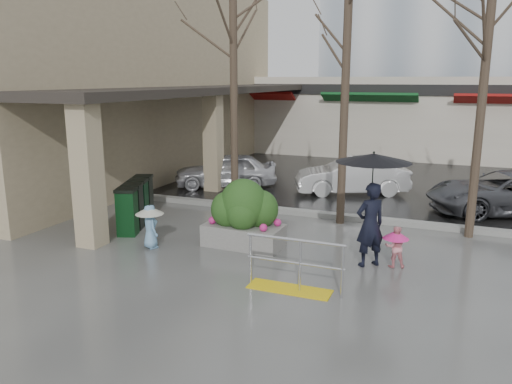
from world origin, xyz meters
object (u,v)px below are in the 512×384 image
Objects in this scene: tree_west at (233,36)px; child_pink at (395,243)px; news_boxes at (136,204)px; handrail at (293,271)px; tree_mideast at (488,37)px; woman at (372,195)px; car_a at (226,170)px; planter at (244,214)px; child_blue at (150,221)px; tree_midwest at (348,25)px; car_c at (507,193)px; car_b at (352,176)px.

tree_west reaches higher than child_pink.
tree_west is at bearing 30.27° from news_boxes.
tree_mideast is at bearing 56.81° from handrail.
woman is 8.72m from car_a.
planter is 3.42m from news_boxes.
tree_west is 5.82m from child_blue.
news_boxes is at bearing -9.62° from child_blue.
child_blue is (-5.50, -0.89, 0.12)m from child_pink.
tree_midwest is 1.54× the size of car_c.
woman is 1.16m from child_pink.
car_c is (1.02, 2.83, -4.23)m from tree_mideast.
woman is 3.08m from planter.
car_b is at bearing 72.66° from car_a.
child_blue is at bearing -15.21° from car_a.
car_b is (2.75, 3.73, -4.45)m from tree_west.
handrail is 2.56m from child_pink.
tree_west reaches higher than tree_mideast.
tree_mideast reaches higher than woman.
tree_midwest is at bearing 58.35° from planter.
car_b is (-1.72, 6.70, -0.93)m from woman.
news_boxes is (-8.39, -2.31, -4.25)m from tree_mideast.
handrail is 8.69m from car_c.
child_pink is 5.57m from child_blue.
child_blue is at bearing -73.25° from car_c.
handrail is at bearing 16.61° from woman.
child_blue is at bearing -46.38° from car_b.
child_pink is at bearing 23.13° from car_a.
tree_midwest is 3.70× the size of planter.
child_blue is 10.36m from car_c.
car_b reaches higher than child_pink.
tree_midwest is 3.32m from tree_mideast.
planter is at bearing -151.07° from tree_mideast.
woman is 0.54× the size of car_c.
child_pink is at bearing -117.82° from tree_mideast.
car_a is (-5.11, 7.87, 0.25)m from handrail.
woman is (4.47, -2.97, -3.53)m from tree_west.
tree_mideast is 9.69m from news_boxes.
planter reaches higher than car_a.
news_boxes is at bearing 154.62° from handrail.
woman reaches higher than car_a.
news_boxes is at bearing -155.64° from tree_midwest.
child_pink is 0.20× the size of car_c.
tree_west is 7.34m from child_pink.
tree_mideast is 1.70× the size of car_b.
child_blue is at bearing 164.48° from handrail.
child_pink is (5.00, -2.84, -4.56)m from tree_west.
woman is 6.62m from car_c.
handrail is 0.29× the size of tree_mideast.
planter is (-2.98, 0.21, -0.78)m from woman.
handrail is 2.12× the size of child_pink.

